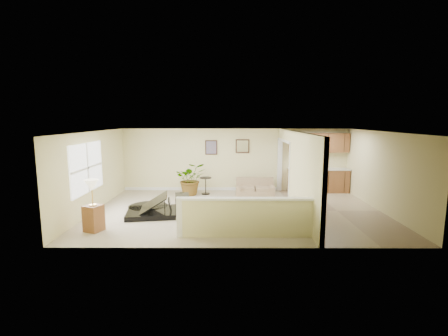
{
  "coord_description": "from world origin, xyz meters",
  "views": [
    {
      "loc": [
        -0.37,
        -9.95,
        2.88
      ],
      "look_at": [
        -0.43,
        0.4,
        1.31
      ],
      "focal_mm": 26.0,
      "sensor_mm": 36.0,
      "label": 1
    }
  ],
  "objects_px": {
    "loveseat": "(255,187)",
    "small_plant": "(259,187)",
    "piano_bench": "(182,204)",
    "lamp_stand": "(93,209)",
    "piano": "(151,196)",
    "accent_table": "(206,183)",
    "palm_plant": "(191,179)"
  },
  "relations": [
    {
      "from": "loveseat",
      "to": "palm_plant",
      "type": "distance_m",
      "value": 2.46
    },
    {
      "from": "piano",
      "to": "piano_bench",
      "type": "xyz_separation_m",
      "value": [
        0.93,
        0.11,
        -0.3
      ]
    },
    {
      "from": "accent_table",
      "to": "loveseat",
      "type": "bearing_deg",
      "value": -2.21
    },
    {
      "from": "small_plant",
      "to": "lamp_stand",
      "type": "distance_m",
      "value": 6.48
    },
    {
      "from": "small_plant",
      "to": "piano",
      "type": "bearing_deg",
      "value": -141.11
    },
    {
      "from": "accent_table",
      "to": "piano",
      "type": "bearing_deg",
      "value": -119.69
    },
    {
      "from": "piano_bench",
      "to": "accent_table",
      "type": "xyz_separation_m",
      "value": [
        0.57,
        2.52,
        0.14
      ]
    },
    {
      "from": "accent_table",
      "to": "small_plant",
      "type": "distance_m",
      "value": 2.1
    },
    {
      "from": "palm_plant",
      "to": "loveseat",
      "type": "bearing_deg",
      "value": 0.99
    },
    {
      "from": "piano",
      "to": "palm_plant",
      "type": "height_order",
      "value": "piano"
    },
    {
      "from": "piano_bench",
      "to": "small_plant",
      "type": "distance_m",
      "value": 3.84
    },
    {
      "from": "piano_bench",
      "to": "accent_table",
      "type": "relative_size",
      "value": 1.27
    },
    {
      "from": "loveseat",
      "to": "small_plant",
      "type": "xyz_separation_m",
      "value": [
        0.19,
        0.33,
        -0.08
      ]
    },
    {
      "from": "piano_bench",
      "to": "lamp_stand",
      "type": "bearing_deg",
      "value": -141.52
    },
    {
      "from": "piano",
      "to": "small_plant",
      "type": "height_order",
      "value": "piano"
    },
    {
      "from": "lamp_stand",
      "to": "piano_bench",
      "type": "bearing_deg",
      "value": 38.48
    },
    {
      "from": "loveseat",
      "to": "small_plant",
      "type": "height_order",
      "value": "loveseat"
    },
    {
      "from": "small_plant",
      "to": "loveseat",
      "type": "bearing_deg",
      "value": -120.03
    },
    {
      "from": "piano",
      "to": "palm_plant",
      "type": "relative_size",
      "value": 1.46
    },
    {
      "from": "piano",
      "to": "palm_plant",
      "type": "xyz_separation_m",
      "value": [
        0.95,
        2.52,
        0.04
      ]
    },
    {
      "from": "piano_bench",
      "to": "small_plant",
      "type": "relative_size",
      "value": 1.53
    },
    {
      "from": "lamp_stand",
      "to": "loveseat",
      "type": "bearing_deg",
      "value": 42.15
    },
    {
      "from": "small_plant",
      "to": "piano_bench",
      "type": "bearing_deg",
      "value": -133.59
    },
    {
      "from": "piano_bench",
      "to": "palm_plant",
      "type": "height_order",
      "value": "palm_plant"
    },
    {
      "from": "piano_bench",
      "to": "loveseat",
      "type": "relative_size",
      "value": 0.56
    },
    {
      "from": "piano",
      "to": "loveseat",
      "type": "relative_size",
      "value": 1.28
    },
    {
      "from": "lamp_stand",
      "to": "piano",
      "type": "bearing_deg",
      "value": 53.49
    },
    {
      "from": "loveseat",
      "to": "palm_plant",
      "type": "relative_size",
      "value": 1.15
    },
    {
      "from": "piano_bench",
      "to": "small_plant",
      "type": "xyz_separation_m",
      "value": [
        2.64,
        2.78,
        -0.05
      ]
    },
    {
      "from": "piano_bench",
      "to": "piano",
      "type": "bearing_deg",
      "value": -173.41
    },
    {
      "from": "loveseat",
      "to": "palm_plant",
      "type": "xyz_separation_m",
      "value": [
        -2.44,
        -0.04,
        0.3
      ]
    },
    {
      "from": "piano",
      "to": "accent_table",
      "type": "height_order",
      "value": "piano"
    }
  ]
}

